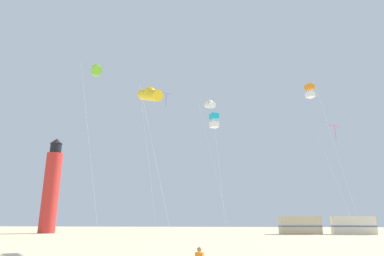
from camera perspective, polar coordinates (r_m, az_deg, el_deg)
The scene contains 10 objects.
kite_tube_white at distance 33.10m, azimuth 3.10°, elevation 4.12°, with size 3.07×3.27×14.23m.
kite_diamond_violet at distance 29.10m, azimuth -4.81°, elevation 4.89°, with size 2.95×2.95×13.43m.
kite_box_orange at distance 29.70m, azimuth 19.96°, elevation 6.04°, with size 3.30×3.25×13.45m.
kite_box_cyan at distance 26.13m, azimuth 3.90°, elevation 1.27°, with size 1.28×1.28×10.52m.
kite_tube_gold at distance 20.95m, azimuth -7.34°, elevation 5.80°, with size 2.97×3.08×10.66m.
kite_diamond_rainbow at distance 30.14m, azimuth 23.70°, elevation -0.47°, with size 2.41×2.41×10.19m.
kite_tube_lime at distance 25.91m, azimuth -16.38°, elevation 9.58°, with size 2.43×2.83×13.81m.
lighthouse_distant at distance 64.29m, azimuth -23.40°, elevation -9.50°, with size 2.80×2.80×16.80m.
rv_van_tan at distance 57.71m, azimuth 18.34°, elevation -15.85°, with size 6.61×2.87×2.80m.
rv_van_cream at distance 60.34m, azimuth 26.36°, elevation -15.01°, with size 6.55×2.67×2.80m.
Camera 1 is at (1.73, -7.28, 2.33)m, focal length 30.47 mm.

